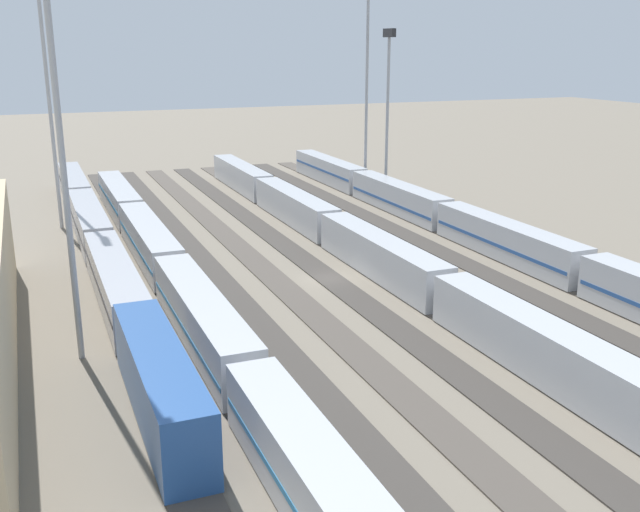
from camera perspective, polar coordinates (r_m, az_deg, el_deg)
The scene contains 18 objects.
ground_plane at distance 70.33m, azimuth 0.76°, elevation -1.83°, with size 400.00×400.00×0.00m, color #756B5B.
track_bed_0 at distance 79.89m, azimuth 14.10°, elevation -0.07°, with size 140.00×2.80×0.12m, color #4C443D.
track_bed_1 at distance 77.13m, azimuth 11.09°, elevation -0.46°, with size 140.00×2.80×0.12m, color #3D3833.
track_bed_2 at distance 74.59m, azimuth 7.86°, elevation -0.88°, with size 140.00×2.80×0.12m, color #3D3833.
track_bed_3 at distance 72.31m, azimuth 4.41°, elevation -1.32°, with size 140.00×2.80×0.12m, color #4C443D.
track_bed_4 at distance 70.31m, azimuth 0.76°, elevation -1.79°, with size 140.00×2.80×0.12m, color #3D3833.
track_bed_5 at distance 68.62m, azimuth -3.10°, elevation -2.27°, with size 140.00×2.80×0.12m, color #4C443D.
track_bed_6 at distance 67.26m, azimuth -7.13°, elevation -2.76°, with size 140.00×2.80×0.12m, color #3D3833.
track_bed_7 at distance 66.26m, azimuth -11.31°, elevation -3.25°, with size 140.00×2.80×0.12m, color #3D3833.
track_bed_8 at distance 65.61m, azimuth -15.60°, elevation -3.74°, with size 140.00×2.80×0.12m, color #4C443D.
train_on_track_0 at distance 80.65m, azimuth 13.53°, elevation 1.59°, with size 114.80×3.06×4.40m.
train_on_track_3 at distance 71.09m, azimuth 4.72°, elevation 0.01°, with size 119.80×3.00×3.80m.
train_on_track_7 at distance 66.73m, azimuth -11.59°, elevation -1.37°, with size 95.60×3.06×3.80m.
train_on_track_8 at distance 78.96m, azimuth -17.01°, elevation 1.03°, with size 90.60×3.06×4.40m.
light_mast_0 at distance 111.84m, azimuth 3.73°, elevation 15.52°, with size 2.80×0.70×33.15m.
light_mast_1 at distance 51.55m, azimuth -20.02°, elevation 12.04°, with size 2.80×0.70×30.04m.
light_mast_2 at distance 108.94m, azimuth 5.35°, elevation 12.88°, with size 2.80×0.70×24.10m.
light_mast_3 at distance 93.22m, azimuth -20.75°, elevation 14.14°, with size 2.80×0.70×32.29m.
Camera 1 is at (-61.65, 25.97, 21.72)m, focal length 40.82 mm.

